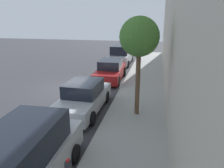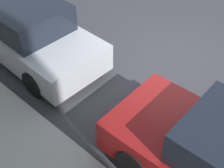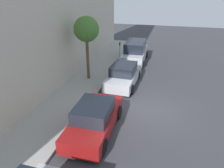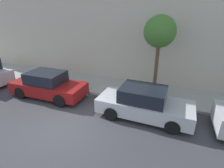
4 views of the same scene
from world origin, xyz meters
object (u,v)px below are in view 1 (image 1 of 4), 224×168
at_px(parked_sedan_third, 110,71).
at_px(parked_minivan_fourth, 121,55).
at_px(parked_minivan_nearest, 20,163).
at_px(street_tree, 139,38).
at_px(parked_sedan_second, 84,97).

bearing_deg(parked_sedan_third, parked_minivan_fourth, 91.62).
bearing_deg(parked_minivan_fourth, parked_minivan_nearest, -89.48).
relative_size(parked_minivan_fourth, street_tree, 1.09).
distance_m(parked_minivan_fourth, street_tree, 12.57).
bearing_deg(parked_minivan_nearest, parked_sedan_third, 89.93).
height_order(parked_sedan_second, street_tree, street_tree).
relative_size(parked_minivan_nearest, parked_sedan_third, 1.09).
height_order(parked_sedan_third, street_tree, street_tree).
distance_m(parked_minivan_nearest, street_tree, 6.65).
bearing_deg(street_tree, parked_minivan_nearest, -115.54).
xyz_separation_m(parked_sedan_third, street_tree, (2.58, -5.93, 3.04)).
relative_size(parked_sedan_second, street_tree, 1.00).
distance_m(parked_sedan_second, street_tree, 4.08).
distance_m(parked_minivan_nearest, parked_sedan_third, 11.36).
distance_m(parked_minivan_nearest, parked_minivan_fourth, 17.36).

